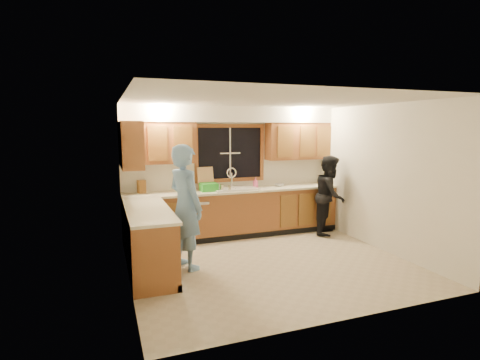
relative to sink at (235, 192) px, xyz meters
name	(u,v)px	position (x,y,z in m)	size (l,w,h in m)	color
floor	(269,263)	(0.00, -1.60, -0.86)	(4.20, 4.20, 0.00)	#BEAD92
ceiling	(271,100)	(0.00, -1.60, 1.64)	(4.20, 4.20, 0.00)	silver
wall_back	(230,171)	(0.00, 0.30, 0.39)	(4.20, 4.20, 0.00)	white
wall_left	(126,192)	(-2.10, -1.60, 0.39)	(3.80, 3.80, 0.00)	white
wall_right	(381,178)	(2.10, -1.60, 0.39)	(3.80, 3.80, 0.00)	white
base_cabinets_back	(235,214)	(0.00, 0.00, -0.42)	(4.20, 0.60, 0.88)	#9B592D
base_cabinets_left	(148,241)	(-1.80, -1.25, -0.42)	(0.60, 1.90, 0.88)	#9B592D
countertop_back	(235,190)	(0.00, -0.02, 0.04)	(4.20, 0.63, 0.04)	#ECE5C6
countertop_left	(148,211)	(-1.79, -1.25, 0.04)	(0.63, 1.90, 0.04)	#ECE5C6
upper_cabinets_left	(158,143)	(-1.43, 0.13, 0.96)	(1.35, 0.33, 0.75)	#9B592D
upper_cabinets_right	(298,141)	(1.43, 0.13, 0.96)	(1.35, 0.33, 0.75)	#9B592D
upper_cabinets_return	(131,145)	(-1.94, -0.48, 0.96)	(0.33, 0.90, 0.75)	#9B592D
soffit	(233,114)	(0.00, 0.12, 1.49)	(4.20, 0.35, 0.30)	white
window_frame	(230,153)	(0.00, 0.29, 0.74)	(1.44, 0.03, 1.14)	black
sink	(235,192)	(0.00, 0.00, 0.00)	(0.86, 0.52, 0.57)	silver
dishwasher	(192,219)	(-0.85, -0.01, -0.45)	(0.60, 0.56, 0.82)	silver
stove	(153,252)	(-1.80, -1.82, -0.41)	(0.58, 0.75, 0.90)	silver
man	(186,207)	(-1.25, -1.34, 0.07)	(0.68, 0.45, 1.86)	#75A6DE
woman	(330,195)	(1.81, -0.52, -0.08)	(0.76, 0.59, 1.56)	black
knife_block	(142,187)	(-1.74, 0.17, 0.17)	(0.13, 0.11, 0.24)	#966229
cutting_board	(205,178)	(-0.53, 0.22, 0.27)	(0.32, 0.02, 0.43)	tan
dish_crate	(209,187)	(-0.53, -0.01, 0.13)	(0.31, 0.29, 0.15)	green
soap_bottle	(256,183)	(0.45, 0.05, 0.15)	(0.09, 0.09, 0.20)	pink
bowl	(279,185)	(0.98, 0.05, 0.08)	(0.20, 0.20, 0.05)	silver
can_left	(222,188)	(-0.29, -0.09, 0.12)	(0.07, 0.07, 0.12)	beige
can_right	(230,189)	(-0.18, -0.20, 0.11)	(0.06, 0.06, 0.11)	beige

